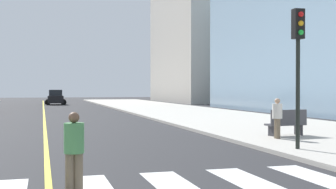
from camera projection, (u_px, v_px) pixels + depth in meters
sidewalk_kerb_east at (252, 123)px, 27.72m from camera, size 10.00×120.00×0.15m
lane_divider_paint at (44, 111)px, 43.74m from camera, size 0.16×80.00×0.01m
parking_garage_concrete at (220, 38)px, 75.55m from camera, size 18.00×24.00×21.37m
car_black_third at (56, 98)px, 61.40m from camera, size 2.89×4.56×2.02m
traffic_light_near_corner at (298, 50)px, 15.15m from camera, size 0.36×0.41×4.68m
park_bench at (287, 123)px, 19.44m from camera, size 1.85×0.73×1.12m
pedestrian_crossing at (74, 149)px, 9.39m from camera, size 0.42×0.42×1.68m
pedestrian_waiting_east at (277, 116)px, 18.36m from camera, size 0.40×0.40×1.63m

